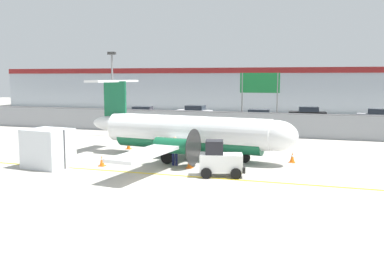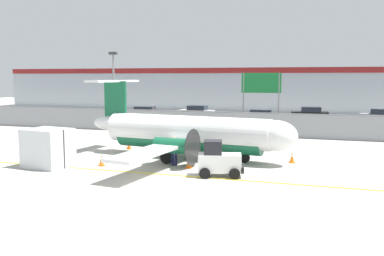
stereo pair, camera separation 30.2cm
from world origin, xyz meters
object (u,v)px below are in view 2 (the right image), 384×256
at_px(commuter_airplane, 191,133).
at_px(traffic_cone_near_left, 189,163).
at_px(parked_car_3, 310,114).
at_px(highway_sign, 261,88).
at_px(traffic_cone_far_right, 292,158).
at_px(traffic_cone_near_right, 101,161).
at_px(traffic_cone_far_left, 129,145).
at_px(parked_car_1, 197,112).
at_px(apron_light_pole, 114,87).
at_px(parked_car_0, 146,113).
at_px(baggage_tug, 219,160).
at_px(parked_car_2, 262,117).
at_px(ground_crew_worker, 174,149).
at_px(parked_car_4, 381,116).
at_px(cargo_container, 48,148).

xyz_separation_m(commuter_airplane, traffic_cone_near_left, (0.82, -2.89, -1.29)).
bearing_deg(parked_car_3, highway_sign, 66.64).
bearing_deg(traffic_cone_far_right, traffic_cone_near_right, -157.56).
relative_size(traffic_cone_far_left, parked_car_1, 0.15).
bearing_deg(apron_light_pole, parked_car_3, 48.60).
bearing_deg(traffic_cone_far_left, traffic_cone_near_right, -79.23).
relative_size(commuter_airplane, traffic_cone_near_left, 25.12).
bearing_deg(parked_car_0, traffic_cone_near_left, -67.10).
distance_m(baggage_tug, apron_light_pole, 17.81).
distance_m(parked_car_0, parked_car_3, 19.14).
bearing_deg(parked_car_2, apron_light_pole, -135.57).
bearing_deg(traffic_cone_near_right, traffic_cone_near_left, 11.22).
bearing_deg(highway_sign, ground_crew_worker, -99.16).
height_order(parked_car_0, parked_car_3, same).
relative_size(parked_car_4, apron_light_pole, 0.60).
bearing_deg(parked_car_3, ground_crew_worker, 71.09).
distance_m(cargo_container, traffic_cone_far_right, 14.34).
distance_m(commuter_airplane, cargo_container, 8.61).
height_order(parked_car_1, highway_sign, highway_sign).
relative_size(traffic_cone_near_right, parked_car_0, 0.15).
xyz_separation_m(traffic_cone_near_left, highway_sign, (1.52, 16.27, 3.83)).
distance_m(commuter_airplane, parked_car_3, 26.43).
bearing_deg(parked_car_4, apron_light_pole, 44.03).
distance_m(traffic_cone_near_left, highway_sign, 16.78).
relative_size(ground_crew_worker, traffic_cone_far_left, 2.66).
height_order(traffic_cone_far_right, highway_sign, highway_sign).
bearing_deg(traffic_cone_far_left, highway_sign, 56.24).
bearing_deg(ground_crew_worker, traffic_cone_near_left, -109.61).
bearing_deg(parked_car_2, traffic_cone_near_left, -94.74).
relative_size(parked_car_0, parked_car_2, 1.02).
bearing_deg(traffic_cone_near_left, highway_sign, 84.66).
bearing_deg(traffic_cone_near_left, cargo_container, -164.53).
distance_m(parked_car_0, highway_sign, 16.65).
bearing_deg(cargo_container, traffic_cone_near_left, 23.73).
xyz_separation_m(baggage_tug, traffic_cone_near_right, (-7.13, 0.45, -0.54)).
distance_m(parked_car_4, highway_sign, 16.30).
distance_m(cargo_container, parked_car_2, 26.36).
bearing_deg(highway_sign, parked_car_3, 72.81).
relative_size(cargo_container, parked_car_3, 0.61).
xyz_separation_m(commuter_airplane, traffic_cone_far_right, (6.27, 0.43, -1.29)).
height_order(commuter_airplane, traffic_cone_near_left, commuter_airplane).
xyz_separation_m(baggage_tug, traffic_cone_far_right, (3.33, 4.77, -0.54)).
distance_m(parked_car_2, parked_car_3, 7.43).
distance_m(parked_car_0, parked_car_4, 26.22).
distance_m(commuter_airplane, ground_crew_worker, 2.56).
xyz_separation_m(traffic_cone_near_right, apron_light_pole, (-5.40, 11.73, 3.99)).
bearing_deg(parked_car_4, cargo_container, 63.36).
distance_m(traffic_cone_near_left, parked_car_1, 28.03).
bearing_deg(traffic_cone_near_left, commuter_airplane, 105.89).
bearing_deg(cargo_container, parked_car_3, 75.17).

